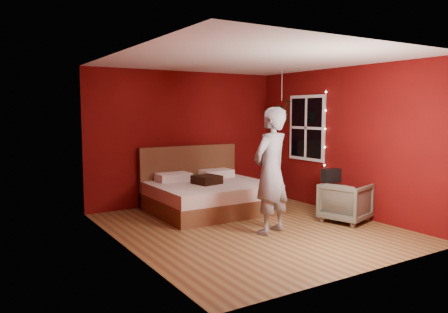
# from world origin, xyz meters

# --- Properties ---
(floor) EXTENTS (4.50, 4.50, 0.00)m
(floor) POSITION_xyz_m (0.00, 0.00, 0.00)
(floor) COLOR olive
(floor) RESTS_ON ground
(room_walls) EXTENTS (4.04, 4.54, 2.62)m
(room_walls) POSITION_xyz_m (0.00, 0.00, 1.68)
(room_walls) COLOR #620C0A
(room_walls) RESTS_ON ground
(window) EXTENTS (0.05, 0.97, 1.27)m
(window) POSITION_xyz_m (1.97, 0.90, 1.50)
(window) COLOR white
(window) RESTS_ON room_walls
(fairy_lights) EXTENTS (0.04, 0.04, 1.45)m
(fairy_lights) POSITION_xyz_m (1.94, 0.38, 1.50)
(fairy_lights) COLOR silver
(fairy_lights) RESTS_ON room_walls
(bed) EXTENTS (2.08, 1.77, 1.15)m
(bed) POSITION_xyz_m (0.04, 1.41, 0.30)
(bed) COLOR brown
(bed) RESTS_ON ground
(person) EXTENTS (0.79, 0.64, 1.89)m
(person) POSITION_xyz_m (0.08, -0.40, 0.94)
(person) COLOR slate
(person) RESTS_ON ground
(armchair) EXTENTS (0.89, 0.88, 0.65)m
(armchair) POSITION_xyz_m (1.57, -0.51, 0.33)
(armchair) COLOR #5B5948
(armchair) RESTS_ON ground
(handbag) EXTENTS (0.33, 0.20, 0.22)m
(handbag) POSITION_xyz_m (1.42, -0.31, 0.76)
(handbag) COLOR black
(handbag) RESTS_ON armchair
(throw_pillow) EXTENTS (0.49, 0.49, 0.15)m
(throw_pillow) POSITION_xyz_m (-0.05, 1.29, 0.60)
(throw_pillow) COLOR black
(throw_pillow) RESTS_ON bed
(hanging_plant) EXTENTS (0.43, 0.38, 1.00)m
(hanging_plant) POSITION_xyz_m (1.60, 1.22, 1.82)
(hanging_plant) COLOR silver
(hanging_plant) RESTS_ON room_walls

